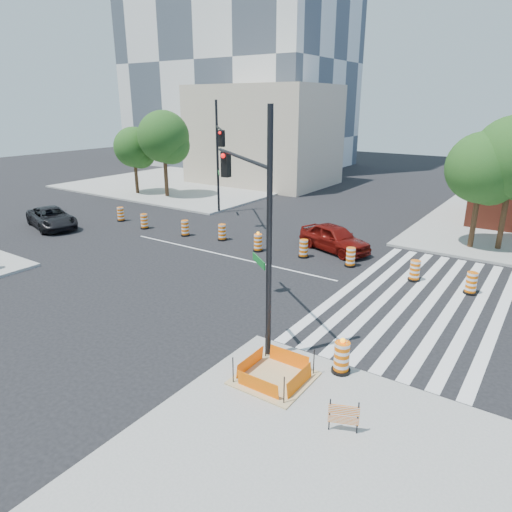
% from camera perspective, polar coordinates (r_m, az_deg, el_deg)
% --- Properties ---
extents(ground, '(120.00, 120.00, 0.00)m').
position_cam_1_polar(ground, '(26.11, -3.90, 0.08)').
color(ground, black).
rests_on(ground, ground).
extents(sidewalk_nw, '(22.00, 22.00, 0.15)m').
position_cam_1_polar(sidewalk_nw, '(50.81, -7.38, 9.18)').
color(sidewalk_nw, gray).
rests_on(sidewalk_nw, ground).
extents(crosswalk_east, '(6.75, 13.50, 0.01)m').
position_cam_1_polar(crosswalk_east, '(21.53, 19.77, -5.16)').
color(crosswalk_east, silver).
rests_on(crosswalk_east, ground).
extents(lane_centerline, '(14.00, 0.12, 0.01)m').
position_cam_1_polar(lane_centerline, '(26.11, -3.90, 0.09)').
color(lane_centerline, silver).
rests_on(lane_centerline, ground).
extents(excavation_pit, '(2.20, 2.20, 0.90)m').
position_cam_1_polar(excavation_pit, '(14.62, 2.25, -14.86)').
color(excavation_pit, tan).
rests_on(excavation_pit, ground).
extents(beige_midrise, '(14.00, 10.00, 10.00)m').
position_cam_1_polar(beige_midrise, '(49.74, 0.92, 14.84)').
color(beige_midrise, '#C0AB92').
rests_on(beige_midrise, ground).
extents(red_coupe, '(4.95, 3.29, 1.57)m').
position_cam_1_polar(red_coupe, '(27.04, 9.78, 2.24)').
color(red_coupe, '#5E0C08').
rests_on(red_coupe, ground).
extents(dark_suv, '(5.54, 3.72, 1.41)m').
position_cam_1_polar(dark_suv, '(34.76, -24.19, 4.39)').
color(dark_suv, black).
rests_on(dark_suv, ground).
extents(signal_pole_se, '(4.97, 3.83, 8.11)m').
position_cam_1_polar(signal_pole_se, '(15.58, -0.45, 6.35)').
color(signal_pole_se, black).
rests_on(signal_pole_se, ground).
extents(signal_pole_nw, '(4.36, 4.76, 8.35)m').
position_cam_1_polar(signal_pole_nw, '(33.97, -4.69, 13.21)').
color(signal_pole_nw, black).
rests_on(signal_pole_nw, ground).
extents(pit_drum, '(0.61, 0.61, 1.21)m').
position_cam_1_polar(pit_drum, '(14.96, 10.65, -12.43)').
color(pit_drum, black).
rests_on(pit_drum, ground).
extents(barricade, '(0.75, 0.35, 0.94)m').
position_cam_1_polar(barricade, '(12.62, 10.91, -18.91)').
color(barricade, '#F16305').
rests_on(barricade, ground).
extents(tree_north_a, '(3.67, 3.66, 6.22)m').
position_cam_1_polar(tree_north_a, '(44.61, -14.93, 12.74)').
color(tree_north_a, '#382314').
rests_on(tree_north_a, ground).
extents(tree_north_b, '(4.53, 4.53, 7.70)m').
position_cam_1_polar(tree_north_b, '(42.41, -11.38, 14.07)').
color(tree_north_b, '#382314').
rests_on(tree_north_b, ground).
extents(tree_north_c, '(4.01, 4.01, 6.81)m').
position_cam_1_polar(tree_north_c, '(29.15, 26.47, 9.40)').
color(tree_north_c, '#382314').
rests_on(tree_north_c, ground).
extents(median_drum_0, '(0.60, 0.60, 1.02)m').
position_cam_1_polar(median_drum_0, '(35.05, -16.55, 4.98)').
color(median_drum_0, black).
rests_on(median_drum_0, ground).
extents(median_drum_1, '(0.60, 0.60, 1.02)m').
position_cam_1_polar(median_drum_1, '(32.47, -13.79, 4.17)').
color(median_drum_1, black).
rests_on(median_drum_1, ground).
extents(median_drum_2, '(0.60, 0.60, 1.02)m').
position_cam_1_polar(median_drum_2, '(30.16, -8.85, 3.40)').
color(median_drum_2, black).
rests_on(median_drum_2, ground).
extents(median_drum_3, '(0.60, 0.60, 1.02)m').
position_cam_1_polar(median_drum_3, '(28.92, -4.25, 2.91)').
color(median_drum_3, black).
rests_on(median_drum_3, ground).
extents(median_drum_4, '(0.60, 0.60, 1.18)m').
position_cam_1_polar(median_drum_4, '(26.66, 0.26, 1.62)').
color(median_drum_4, black).
rests_on(median_drum_4, ground).
extents(median_drum_5, '(0.60, 0.60, 1.02)m').
position_cam_1_polar(median_drum_5, '(25.74, 5.97, 0.87)').
color(median_drum_5, black).
rests_on(median_drum_5, ground).
extents(median_drum_6, '(0.60, 0.60, 1.02)m').
position_cam_1_polar(median_drum_6, '(24.69, 11.73, -0.21)').
color(median_drum_6, black).
rests_on(median_drum_6, ground).
extents(median_drum_7, '(0.60, 0.60, 1.02)m').
position_cam_1_polar(median_drum_7, '(23.56, 19.22, -1.81)').
color(median_drum_7, black).
rests_on(median_drum_7, ground).
extents(median_drum_8, '(0.60, 0.60, 1.02)m').
position_cam_1_polar(median_drum_8, '(22.92, 25.30, -3.16)').
color(median_drum_8, black).
rests_on(median_drum_8, ground).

